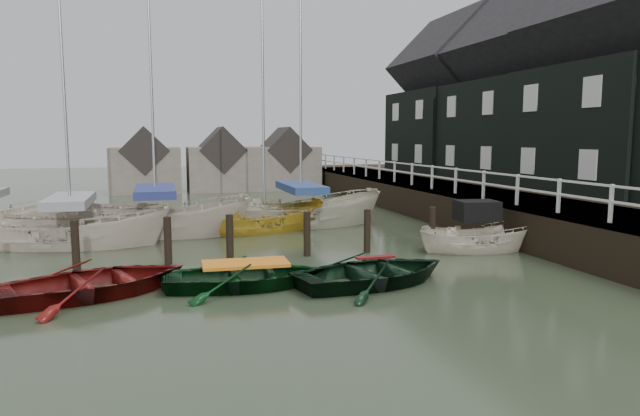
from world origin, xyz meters
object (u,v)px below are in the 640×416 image
object	(u,v)px
rowboat_green	(246,287)
rowboat_dkgreen	(375,284)
sailboat_c	(265,230)
sailboat_d	(301,224)
sailboat_a	(72,244)
motorboat	(479,248)
sailboat_b	(157,233)
rowboat_red	(96,295)

from	to	relation	value
rowboat_green	rowboat_dkgreen	bearing A→B (deg)	-98.47
sailboat_c	sailboat_d	distance (m)	1.94
rowboat_green	sailboat_a	size ratio (longest dim) A/B	0.35
motorboat	sailboat_d	bearing A→B (deg)	39.55
rowboat_dkgreen	motorboat	distance (m)	5.66
sailboat_b	sailboat_d	size ratio (longest dim) A/B	1.06
sailboat_d	rowboat_dkgreen	bearing A→B (deg)	178.93
sailboat_c	sailboat_d	xyz separation A→B (m)	(1.72, 0.89, 0.04)
motorboat	sailboat_b	world-z (taller)	sailboat_b
rowboat_dkgreen	motorboat	xyz separation A→B (m)	(4.80, 3.00, 0.11)
rowboat_red	sailboat_a	bearing A→B (deg)	-9.03
rowboat_red	rowboat_green	distance (m)	3.54
sailboat_b	sailboat_c	size ratio (longest dim) A/B	1.15
sailboat_a	sailboat_b	distance (m)	3.18
motorboat	sailboat_b	size ratio (longest dim) A/B	0.33
sailboat_a	sailboat_b	world-z (taller)	sailboat_b
rowboat_green	motorboat	bearing A→B (deg)	-71.11
rowboat_green	sailboat_d	world-z (taller)	sailboat_d
rowboat_green	sailboat_b	xyz separation A→B (m)	(-2.14, 8.58, 0.06)
sailboat_c	rowboat_green	bearing A→B (deg)	152.34
rowboat_red	sailboat_d	world-z (taller)	sailboat_d
sailboat_d	motorboat	bearing A→B (deg)	-146.10
sailboat_c	sailboat_d	world-z (taller)	sailboat_d
sailboat_a	sailboat_c	size ratio (longest dim) A/B	1.07
rowboat_dkgreen	motorboat	size ratio (longest dim) A/B	1.02
rowboat_red	motorboat	world-z (taller)	motorboat
sailboat_b	sailboat_d	xyz separation A→B (m)	(5.86, 0.67, 0.00)
sailboat_c	sailboat_b	bearing A→B (deg)	72.74
rowboat_dkgreen	sailboat_b	bearing A→B (deg)	17.71
rowboat_dkgreen	sailboat_a	size ratio (longest dim) A/B	0.37
rowboat_red	sailboat_a	size ratio (longest dim) A/B	0.38
sailboat_b	sailboat_c	world-z (taller)	sailboat_b
motorboat	sailboat_c	distance (m)	8.46
sailboat_d	sailboat_b	bearing A→B (deg)	98.54
rowboat_red	rowboat_green	size ratio (longest dim) A/B	1.09
motorboat	sailboat_d	xyz separation A→B (m)	(-4.27, 6.86, -0.05)
rowboat_green	rowboat_dkgreen	distance (m)	3.26
rowboat_red	sailboat_d	bearing A→B (deg)	-59.46
rowboat_green	sailboat_b	distance (m)	8.85
rowboat_dkgreen	sailboat_d	bearing A→B (deg)	-15.49
rowboat_dkgreen	sailboat_a	distance (m)	11.18
rowboat_green	sailboat_c	distance (m)	8.60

